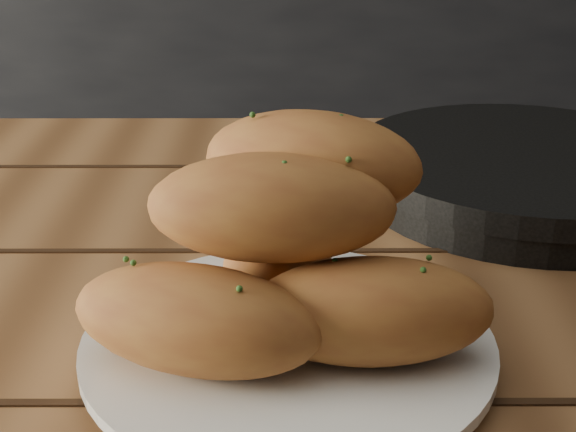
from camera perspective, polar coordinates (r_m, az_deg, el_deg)
The scene contains 5 objects.
counter at distance 2.12m, azimuth -13.24°, elevation 6.79°, with size 2.80×0.60×0.90m, color black.
table at distance 0.63m, azimuth 16.48°, elevation -13.79°, with size 1.59×0.96×0.75m.
plate at distance 0.50m, azimuth 0.01°, elevation -9.36°, with size 0.25×0.25×0.02m.
bread_rolls at distance 0.47m, azimuth -0.17°, elevation -2.55°, with size 0.25×0.21×0.13m.
skillet at distance 0.78m, azimuth 16.75°, elevation 2.98°, with size 0.45×0.32×0.05m.
Camera 1 is at (0.48, -0.28, 1.03)m, focal length 50.00 mm.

